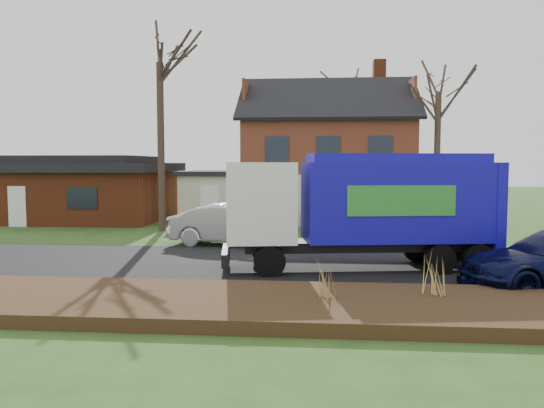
{
  "coord_description": "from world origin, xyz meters",
  "views": [
    {
      "loc": [
        1.52,
        -16.78,
        3.28
      ],
      "look_at": [
        -0.17,
        2.5,
        1.79
      ],
      "focal_mm": 35.0,
      "sensor_mm": 36.0,
      "label": 1
    }
  ],
  "objects": [
    {
      "name": "grass_clump_east",
      "position": [
        4.14,
        -4.62,
        0.77
      ],
      "size": [
        0.37,
        0.31,
        0.93
      ],
      "color": "tan",
      "rests_on": "mulch_verge"
    },
    {
      "name": "tree_back",
      "position": [
        3.79,
        21.49,
        9.2
      ],
      "size": [
        3.48,
        3.48,
        11.03
      ],
      "color": "#463A2A",
      "rests_on": "ground"
    },
    {
      "name": "ground",
      "position": [
        0.0,
        0.0,
        0.0
      ],
      "size": [
        120.0,
        120.0,
        0.0
      ],
      "primitive_type": "plane",
      "color": "#294617",
      "rests_on": "ground"
    },
    {
      "name": "road",
      "position": [
        0.0,
        0.0,
        0.01
      ],
      "size": [
        80.0,
        7.0,
        0.02
      ],
      "primitive_type": "cube",
      "color": "black",
      "rests_on": "ground"
    },
    {
      "name": "tree_front_west",
      "position": [
        -6.03,
        8.22,
        9.23
      ],
      "size": [
        3.77,
        3.77,
        11.2
      ],
      "color": "#3B2C23",
      "rests_on": "ground"
    },
    {
      "name": "mulch_verge",
      "position": [
        0.0,
        -5.3,
        0.15
      ],
      "size": [
        80.0,
        3.5,
        0.3
      ],
      "primitive_type": "cube",
      "color": "black",
      "rests_on": "ground"
    },
    {
      "name": "silver_sedan",
      "position": [
        -1.9,
        4.08,
        0.82
      ],
      "size": [
        5.13,
        2.29,
        1.64
      ],
      "primitive_type": "imported",
      "rotation": [
        0.0,
        0.0,
        1.46
      ],
      "color": "#ACB0B4",
      "rests_on": "ground"
    },
    {
      "name": "tree_front_east",
      "position": [
        7.45,
        10.53,
        7.94
      ],
      "size": [
        3.52,
        3.52,
        9.77
      ],
      "color": "#3F3025",
      "rests_on": "ground"
    },
    {
      "name": "grass_clump_mid",
      "position": [
        1.68,
        -5.02,
        0.73
      ],
      "size": [
        0.31,
        0.26,
        0.87
      ],
      "color": "#9A7144",
      "rests_on": "mulch_verge"
    },
    {
      "name": "ranch_house",
      "position": [
        -12.0,
        13.0,
        1.81
      ],
      "size": [
        9.8,
        8.2,
        3.7
      ],
      "color": "brown",
      "rests_on": "ground"
    },
    {
      "name": "main_house",
      "position": [
        1.49,
        13.91,
        4.03
      ],
      "size": [
        12.95,
        8.95,
        9.26
      ],
      "color": "beige",
      "rests_on": "ground"
    },
    {
      "name": "garbage_truck",
      "position": [
        3.0,
        -0.35,
        2.06
      ],
      "size": [
        8.57,
        3.48,
        3.57
      ],
      "rotation": [
        0.0,
        0.0,
        0.15
      ],
      "color": "black",
      "rests_on": "ground"
    }
  ]
}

